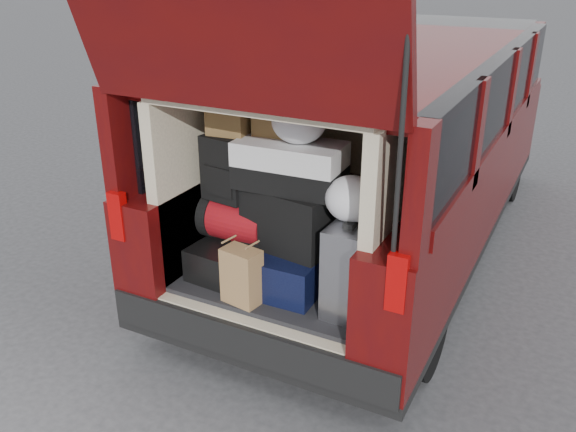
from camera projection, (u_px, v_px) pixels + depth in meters
name	position (u px, v px, depth m)	size (l,w,h in m)	color
ground	(274.00, 367.00, 3.93)	(80.00, 80.00, 0.00)	#333335
minivan	(379.00, 153.00, 5.08)	(1.90, 5.35, 2.77)	black
load_floor	(293.00, 310.00, 4.05)	(1.24, 1.05, 0.55)	black
black_hardshell	(233.00, 257.00, 3.92)	(0.39, 0.53, 0.21)	black
navy_hardshell	(290.00, 266.00, 3.77)	(0.47, 0.57, 0.25)	black
silver_roller	(351.00, 268.00, 3.43)	(0.23, 0.36, 0.54)	silver
kraft_bag	(242.00, 276.00, 3.55)	(0.22, 0.14, 0.34)	#956543
red_duffel	(238.00, 219.00, 3.84)	(0.44, 0.29, 0.29)	maroon
black_soft_case	(290.00, 218.00, 3.66)	(0.53, 0.32, 0.38)	black
backpack	(226.00, 168.00, 3.70)	(0.28, 0.17, 0.40)	black
twotone_duffel	(290.00, 165.00, 3.54)	(0.63, 0.33, 0.28)	silver
grocery_sack_lower	(230.00, 116.00, 3.63)	(0.24, 0.19, 0.22)	brown
grocery_sack_upper	(273.00, 117.00, 3.59)	(0.21, 0.17, 0.21)	brown
plastic_bag_center	(299.00, 122.00, 3.41)	(0.31, 0.29, 0.25)	white
plastic_bag_right	(352.00, 199.00, 3.32)	(0.30, 0.28, 0.26)	white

